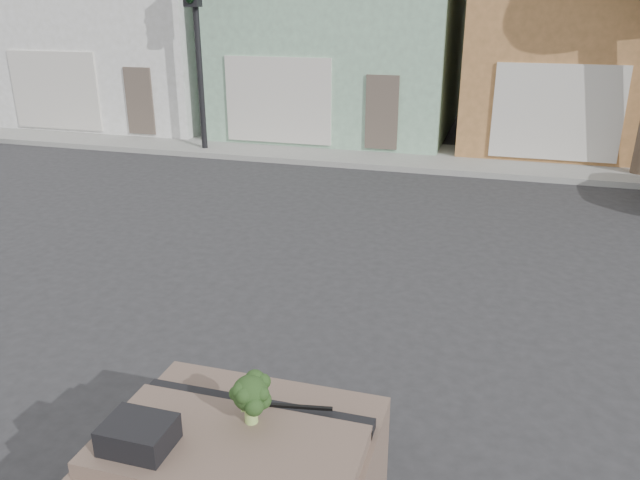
% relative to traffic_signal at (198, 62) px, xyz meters
% --- Properties ---
extents(ground_plane, '(120.00, 120.00, 0.00)m').
position_rel_traffic_signal_xyz_m(ground_plane, '(6.50, -9.50, -2.55)').
color(ground_plane, '#303033').
rests_on(ground_plane, ground).
extents(sidewalk, '(40.00, 3.00, 0.15)m').
position_rel_traffic_signal_xyz_m(sidewalk, '(6.50, 1.00, -2.47)').
color(sidewalk, gray).
rests_on(sidewalk, ground).
extents(townhouse_white, '(7.20, 8.20, 7.55)m').
position_rel_traffic_signal_xyz_m(townhouse_white, '(-4.50, 5.00, 1.23)').
color(townhouse_white, white).
rests_on(townhouse_white, ground).
extents(townhouse_mint, '(7.20, 8.20, 7.55)m').
position_rel_traffic_signal_xyz_m(townhouse_mint, '(3.00, 5.00, 1.23)').
color(townhouse_mint, '#90BB9C').
rests_on(townhouse_mint, ground).
extents(townhouse_tan, '(7.20, 8.20, 7.55)m').
position_rel_traffic_signal_xyz_m(townhouse_tan, '(10.50, 5.00, 1.23)').
color(townhouse_tan, '#AB7543').
rests_on(townhouse_tan, ground).
extents(traffic_signal, '(0.40, 0.40, 5.10)m').
position_rel_traffic_signal_xyz_m(traffic_signal, '(0.00, 0.00, 0.00)').
color(traffic_signal, black).
rests_on(traffic_signal, ground).
extents(instrument_hump, '(0.48, 0.38, 0.20)m').
position_rel_traffic_signal_xyz_m(instrument_hump, '(5.92, -12.85, -1.33)').
color(instrument_hump, black).
rests_on(instrument_hump, car_dashboard).
extents(wiper_arm, '(0.69, 0.15, 0.02)m').
position_rel_traffic_signal_xyz_m(wiper_arm, '(6.78, -12.12, -1.42)').
color(wiper_arm, black).
rests_on(wiper_arm, car_dashboard).
extents(broccoli, '(0.35, 0.35, 0.40)m').
position_rel_traffic_signal_xyz_m(broccoli, '(6.58, -12.37, -1.23)').
color(broccoli, '#1D3415').
rests_on(broccoli, car_dashboard).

